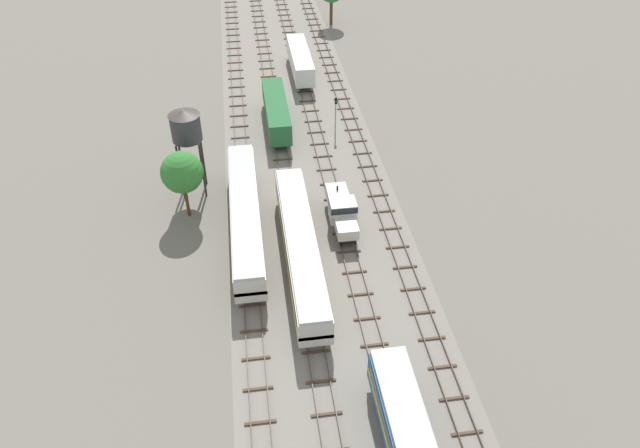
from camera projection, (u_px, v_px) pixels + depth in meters
name	position (u px, v px, depth m)	size (l,w,h in m)	color
ground_plane	(305.00, 170.00, 70.47)	(480.00, 480.00, 0.00)	slate
ballast_bed	(305.00, 170.00, 70.47)	(18.94, 176.00, 0.01)	gray
track_far_left	(242.00, 169.00, 70.33)	(2.40, 126.00, 0.29)	#47382D
track_left	(284.00, 166.00, 70.88)	(2.40, 126.00, 0.29)	#47382D
track_centre_left	(325.00, 162.00, 71.43)	(2.40, 126.00, 0.29)	#47382D
track_centre	(365.00, 159.00, 71.98)	(2.40, 126.00, 0.29)	#47382D
passenger_coach_left_near	(300.00, 246.00, 55.55)	(2.96, 22.00, 3.80)	beige
passenger_coach_far_left_mid	(245.00, 214.00, 59.39)	(2.96, 22.00, 3.80)	beige
shunter_loco_centre_left_midfar	(342.00, 210.00, 60.93)	(2.74, 8.46, 3.10)	beige
freight_boxcar_left_far	(276.00, 111.00, 76.97)	(2.87, 14.00, 3.60)	#286638
freight_boxcar_centre_left_farther	(300.00, 60.00, 89.72)	(2.87, 14.00, 3.60)	white
water_tower	(186.00, 127.00, 62.02)	(3.37, 3.37, 10.10)	#2D2826
signal_post_nearest	(336.00, 110.00, 75.34)	(0.28, 0.47, 5.13)	gray
lineside_tree_0	(182.00, 172.00, 60.09)	(4.39, 4.39, 7.71)	#4C331E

